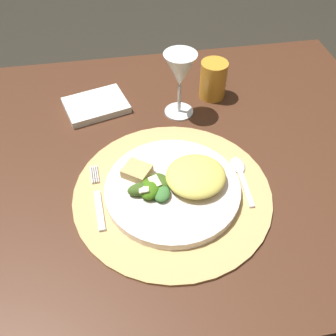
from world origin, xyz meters
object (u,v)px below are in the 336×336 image
at_px(dinner_plate, 172,189).
at_px(napkin, 96,105).
at_px(wine_glass, 180,73).
at_px(spoon, 240,172).
at_px(dining_table, 139,209).
at_px(fork, 98,199).
at_px(amber_tumbler, 213,80).

xyz_separation_m(dinner_plate, napkin, (-0.13, 0.29, -0.01)).
bearing_deg(napkin, wine_glass, -14.21).
distance_m(dinner_plate, wine_glass, 0.27).
bearing_deg(dinner_plate, spoon, 10.33).
bearing_deg(dinner_plate, dining_table, 120.16).
relative_size(spoon, napkin, 0.92).
height_order(fork, napkin, napkin).
xyz_separation_m(dinner_plate, fork, (-0.14, 0.00, -0.01)).
bearing_deg(amber_tumbler, spoon, -92.00).
relative_size(fork, napkin, 1.12).
bearing_deg(dining_table, wine_glass, 48.21).
relative_size(spoon, wine_glass, 0.85).
relative_size(fork, amber_tumbler, 1.72).
bearing_deg(spoon, fork, -175.41).
xyz_separation_m(wine_glass, amber_tumbler, (0.09, 0.05, -0.06)).
distance_m(dinner_plate, amber_tumbler, 0.33).
height_order(napkin, amber_tumbler, amber_tumbler).
distance_m(fork, spoon, 0.28).
bearing_deg(dining_table, spoon, -21.59).
height_order(dinner_plate, amber_tumbler, amber_tumbler).
relative_size(dining_table, napkin, 8.42).
bearing_deg(dining_table, dinner_plate, -59.84).
xyz_separation_m(fork, napkin, (0.01, 0.29, -0.00)).
relative_size(dining_table, wine_glass, 7.75).
bearing_deg(wine_glass, dining_table, -131.79).
bearing_deg(amber_tumbler, dinner_plate, -117.34).
bearing_deg(dining_table, amber_tumbler, 41.11).
distance_m(fork, napkin, 0.29).
relative_size(dining_table, amber_tumbler, 12.94).
bearing_deg(amber_tumbler, fork, -135.28).
height_order(dining_table, wine_glass, wine_glass).
xyz_separation_m(dinner_plate, wine_glass, (0.06, 0.24, 0.09)).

